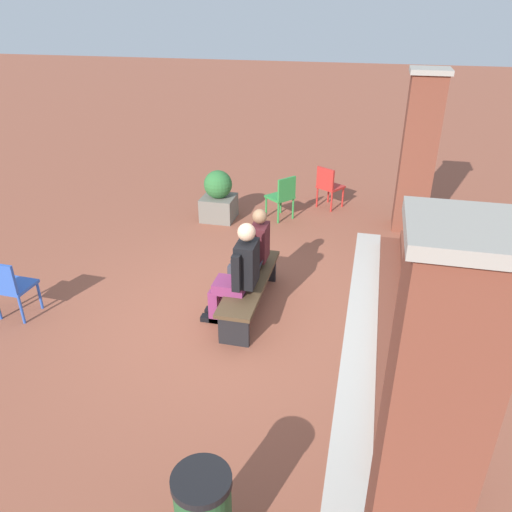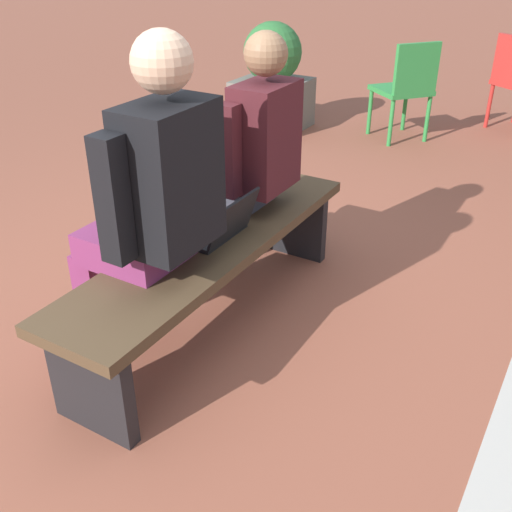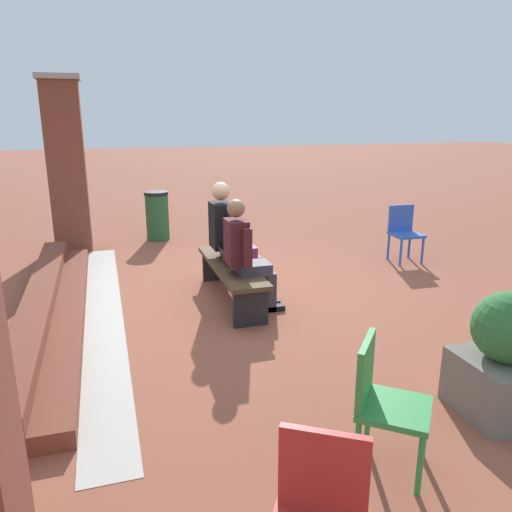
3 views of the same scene
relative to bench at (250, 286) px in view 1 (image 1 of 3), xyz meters
The scene contains 13 objects.
ground_plane 0.44m from the bench, 23.33° to the right, with size 60.00×60.00×0.00m, color brown.
concrete_strip 1.52m from the bench, 90.00° to the left, with size 5.62×0.40×0.01m, color #B7B2A8.
brick_steps 2.04m from the bench, 90.00° to the left, with size 4.82×0.60×0.30m.
brick_pillar_left_of_steps 4.06m from the bench, 146.93° to the left, with size 0.64×0.64×2.74m.
brick_pillar_right_of_steps 3.75m from the bench, 31.66° to the left, with size 0.64×0.64×2.74m.
bench is the anchor object (origin of this frame).
person_student 0.52m from the bench, behind, with size 0.50×0.64×1.28m.
person_adult 0.49m from the bench, 12.67° to the right, with size 0.56×0.71×1.38m.
laptop 0.15m from the bench, 152.37° to the left, with size 0.32×0.29×0.21m.
plastic_chair_by_pillar 3.94m from the bench, behind, with size 0.58×0.58×0.84m.
plastic_chair_far_right 3.05m from the bench, 73.03° to the right, with size 0.44×0.44×0.84m.
plastic_chair_foreground 3.13m from the bench, behind, with size 0.59×0.59×0.84m.
planter 3.15m from the bench, 155.33° to the right, with size 0.60×0.60×0.94m.
Camera 1 is at (5.22, 1.48, 3.71)m, focal length 35.00 mm.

